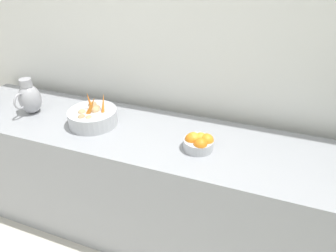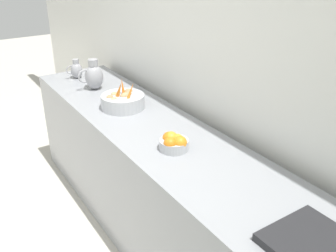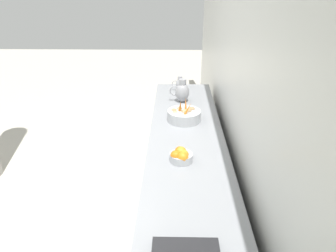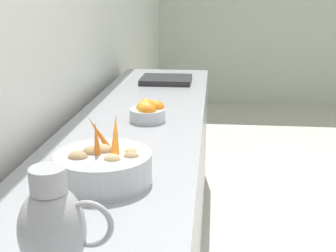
% 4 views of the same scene
% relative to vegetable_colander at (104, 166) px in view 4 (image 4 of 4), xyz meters
% --- Properties ---
extents(prep_counter, '(0.65, 3.30, 0.89)m').
position_rel_vegetable_colander_xyz_m(prep_counter, '(-0.02, 0.55, -0.50)').
color(prep_counter, gray).
rests_on(prep_counter, ground_plane).
extents(vegetable_colander, '(0.32, 0.32, 0.23)m').
position_rel_vegetable_colander_xyz_m(vegetable_colander, '(0.00, 0.00, 0.00)').
color(vegetable_colander, '#ADAFB5').
rests_on(vegetable_colander, prep_counter).
extents(orange_bowl, '(0.17, 0.17, 0.10)m').
position_rel_vegetable_colander_xyz_m(orange_bowl, '(0.04, 0.73, -0.01)').
color(orange_bowl, '#ADAFB5').
rests_on(orange_bowl, prep_counter).
extents(metal_pitcher_tall, '(0.21, 0.15, 0.25)m').
position_rel_vegetable_colander_xyz_m(metal_pitcher_tall, '(0.01, -0.50, 0.06)').
color(metal_pitcher_tall, '#939399').
rests_on(metal_pitcher_tall, prep_counter).
extents(counter_sink_basin, '(0.34, 0.30, 0.04)m').
position_rel_vegetable_colander_xyz_m(counter_sink_basin, '(0.03, 1.68, -0.04)').
color(counter_sink_basin, '#232326').
rests_on(counter_sink_basin, prep_counter).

